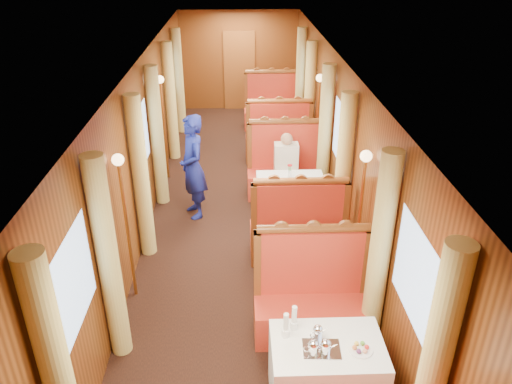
{
  "coord_description": "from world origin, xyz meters",
  "views": [
    {
      "loc": [
        -0.04,
        -6.92,
        4.11
      ],
      "look_at": [
        0.18,
        -0.98,
        1.05
      ],
      "focal_mm": 35.0,
      "sensor_mm": 36.0,
      "label": 1
    }
  ],
  "objects_px": {
    "banquette_far_fwd": "(278,141)",
    "rose_vase_far": "(275,101)",
    "steward": "(193,167)",
    "table_mid": "(290,201)",
    "tea_tray": "(321,349)",
    "banquette_mid_aft": "(285,171)",
    "teapot_right": "(325,349)",
    "table_far": "(275,126)",
    "fruit_plate": "(361,349)",
    "passenger": "(286,160)",
    "rose_vase_mid": "(290,168)",
    "banquette_near_aft": "(311,301)",
    "table_near": "(326,374)",
    "banquette_far_aft": "(272,110)",
    "banquette_mid_fwd": "(297,232)",
    "teapot_left": "(313,350)",
    "teapot_back": "(318,335)"
  },
  "relations": [
    {
      "from": "banquette_far_fwd",
      "to": "rose_vase_far",
      "type": "xyz_separation_m",
      "value": [
        0.01,
        1.05,
        0.5
      ]
    },
    {
      "from": "banquette_far_fwd",
      "to": "steward",
      "type": "xyz_separation_m",
      "value": [
        -1.53,
        -2.19,
        0.43
      ]
    },
    {
      "from": "table_mid",
      "to": "tea_tray",
      "type": "distance_m",
      "value": 3.59
    },
    {
      "from": "banquette_mid_aft",
      "to": "teapot_right",
      "type": "distance_m",
      "value": 4.66
    },
    {
      "from": "table_far",
      "to": "tea_tray",
      "type": "bearing_deg",
      "value": -90.59
    },
    {
      "from": "fruit_plate",
      "to": "passenger",
      "type": "relative_size",
      "value": 0.3
    },
    {
      "from": "fruit_plate",
      "to": "rose_vase_mid",
      "type": "height_order",
      "value": "rose_vase_mid"
    },
    {
      "from": "banquette_near_aft",
      "to": "table_mid",
      "type": "relative_size",
      "value": 1.28
    },
    {
      "from": "table_near",
      "to": "passenger",
      "type": "bearing_deg",
      "value": 90.0
    },
    {
      "from": "table_mid",
      "to": "banquette_far_aft",
      "type": "height_order",
      "value": "banquette_far_aft"
    },
    {
      "from": "table_near",
      "to": "banquette_far_aft",
      "type": "height_order",
      "value": "banquette_far_aft"
    },
    {
      "from": "table_near",
      "to": "tea_tray",
      "type": "distance_m",
      "value": 0.39
    },
    {
      "from": "fruit_plate",
      "to": "banquette_mid_fwd",
      "type": "bearing_deg",
      "value": 96.24
    },
    {
      "from": "teapot_left",
      "to": "teapot_right",
      "type": "xyz_separation_m",
      "value": [
        0.11,
        0.0,
        0.0
      ]
    },
    {
      "from": "fruit_plate",
      "to": "banquette_near_aft",
      "type": "bearing_deg",
      "value": 104.35
    },
    {
      "from": "rose_vase_far",
      "to": "rose_vase_mid",
      "type": "bearing_deg",
      "value": -90.51
    },
    {
      "from": "table_far",
      "to": "banquette_far_aft",
      "type": "relative_size",
      "value": 0.78
    },
    {
      "from": "rose_vase_mid",
      "to": "banquette_near_aft",
      "type": "bearing_deg",
      "value": -89.57
    },
    {
      "from": "tea_tray",
      "to": "steward",
      "type": "height_order",
      "value": "steward"
    },
    {
      "from": "banquette_mid_aft",
      "to": "passenger",
      "type": "bearing_deg",
      "value": -90.0
    },
    {
      "from": "teapot_back",
      "to": "steward",
      "type": "bearing_deg",
      "value": 89.13
    },
    {
      "from": "banquette_mid_fwd",
      "to": "banquette_far_aft",
      "type": "bearing_deg",
      "value": 90.0
    },
    {
      "from": "banquette_far_aft",
      "to": "teapot_left",
      "type": "xyz_separation_m",
      "value": [
        -0.16,
        -8.14,
        0.39
      ]
    },
    {
      "from": "banquette_mid_fwd",
      "to": "tea_tray",
      "type": "xyz_separation_m",
      "value": [
        -0.07,
        -2.55,
        0.33
      ]
    },
    {
      "from": "steward",
      "to": "teapot_left",
      "type": "bearing_deg",
      "value": -2.41
    },
    {
      "from": "banquette_mid_aft",
      "to": "banquette_far_aft",
      "type": "distance_m",
      "value": 3.5
    },
    {
      "from": "banquette_mid_aft",
      "to": "tea_tray",
      "type": "distance_m",
      "value": 4.59
    },
    {
      "from": "table_near",
      "to": "banquette_far_fwd",
      "type": "bearing_deg",
      "value": 90.0
    },
    {
      "from": "banquette_far_fwd",
      "to": "banquette_far_aft",
      "type": "distance_m",
      "value": 2.03
    },
    {
      "from": "banquette_far_aft",
      "to": "passenger",
      "type": "height_order",
      "value": "banquette_far_aft"
    },
    {
      "from": "table_far",
      "to": "fruit_plate",
      "type": "distance_m",
      "value": 7.1
    },
    {
      "from": "steward",
      "to": "passenger",
      "type": "bearing_deg",
      "value": 85.6
    },
    {
      "from": "banquette_near_aft",
      "to": "banquette_far_aft",
      "type": "bearing_deg",
      "value": 90.0
    },
    {
      "from": "banquette_mid_aft",
      "to": "table_far",
      "type": "xyz_separation_m",
      "value": [
        0.0,
        2.49,
        -0.05
      ]
    },
    {
      "from": "table_mid",
      "to": "banquette_far_aft",
      "type": "bearing_deg",
      "value": 90.0
    },
    {
      "from": "table_far",
      "to": "rose_vase_far",
      "type": "bearing_deg",
      "value": 72.69
    },
    {
      "from": "banquette_mid_fwd",
      "to": "banquette_far_aft",
      "type": "distance_m",
      "value": 5.53
    },
    {
      "from": "table_mid",
      "to": "steward",
      "type": "distance_m",
      "value": 1.63
    },
    {
      "from": "table_near",
      "to": "teapot_back",
      "type": "bearing_deg",
      "value": 145.24
    },
    {
      "from": "banquette_near_aft",
      "to": "steward",
      "type": "relative_size",
      "value": 0.79
    },
    {
      "from": "table_mid",
      "to": "banquette_far_aft",
      "type": "xyz_separation_m",
      "value": [
        0.0,
        4.51,
        0.05
      ]
    },
    {
      "from": "table_near",
      "to": "rose_vase_mid",
      "type": "relative_size",
      "value": 2.92
    },
    {
      "from": "banquette_mid_aft",
      "to": "teapot_right",
      "type": "xyz_separation_m",
      "value": [
        -0.05,
        -4.64,
        0.39
      ]
    },
    {
      "from": "table_near",
      "to": "banquette_mid_fwd",
      "type": "xyz_separation_m",
      "value": [
        0.0,
        2.49,
        0.05
      ]
    },
    {
      "from": "banquette_near_aft",
      "to": "banquette_far_fwd",
      "type": "relative_size",
      "value": 1.0
    },
    {
      "from": "teapot_back",
      "to": "banquette_mid_fwd",
      "type": "bearing_deg",
      "value": 65.93
    },
    {
      "from": "rose_vase_far",
      "to": "teapot_back",
      "type": "bearing_deg",
      "value": -90.85
    },
    {
      "from": "table_near",
      "to": "steward",
      "type": "xyz_separation_m",
      "value": [
        -1.53,
        3.8,
        0.48
      ]
    },
    {
      "from": "banquette_mid_fwd",
      "to": "fruit_plate",
      "type": "xyz_separation_m",
      "value": [
        0.28,
        -2.57,
        0.35
      ]
    },
    {
      "from": "steward",
      "to": "fruit_plate",
      "type": "bearing_deg",
      "value": 3.38
    }
  ]
}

